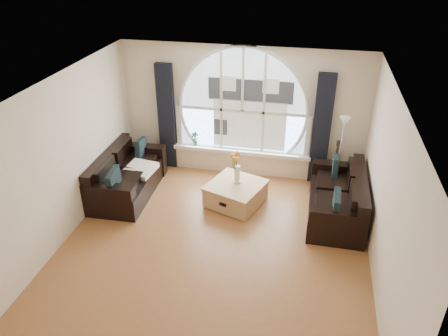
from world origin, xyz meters
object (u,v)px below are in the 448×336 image
(sofa_left, at_px, (127,175))
(potted_plant, at_px, (195,139))
(floor_lamp, at_px, (340,156))
(guitar, at_px, (335,162))
(vase_flowers, at_px, (237,164))
(sofa_right, at_px, (337,197))
(coffee_chest, at_px, (236,193))

(sofa_left, height_order, potted_plant, potted_plant)
(floor_lamp, distance_m, guitar, 0.37)
(potted_plant, bearing_deg, sofa_left, -128.92)
(vase_flowers, bearing_deg, sofa_right, -3.10)
(sofa_right, height_order, guitar, guitar)
(coffee_chest, xyz_separation_m, floor_lamp, (1.87, 0.84, 0.57))
(vase_flowers, xyz_separation_m, potted_plant, (-1.13, 1.14, -0.12))
(sofa_left, distance_m, floor_lamp, 4.14)
(vase_flowers, height_order, guitar, vase_flowers)
(sofa_left, xyz_separation_m, floor_lamp, (4.02, 0.90, 0.40))
(sofa_right, relative_size, vase_flowers, 2.70)
(vase_flowers, bearing_deg, guitar, 29.25)
(sofa_right, height_order, coffee_chest, sofa_right)
(guitar, bearing_deg, floor_lamp, -57.68)
(sofa_left, height_order, coffee_chest, sofa_left)
(sofa_right, xyz_separation_m, coffee_chest, (-1.85, 0.02, -0.17))
(sofa_left, relative_size, guitar, 1.80)
(sofa_right, bearing_deg, vase_flowers, 177.54)
(coffee_chest, xyz_separation_m, potted_plant, (-1.12, 1.22, 0.47))
(coffee_chest, distance_m, vase_flowers, 0.59)
(vase_flowers, distance_m, potted_plant, 1.61)
(coffee_chest, height_order, potted_plant, potted_plant)
(sofa_right, bearing_deg, sofa_left, -178.84)
(sofa_left, height_order, sofa_right, sofa_left)
(sofa_left, relative_size, coffee_chest, 1.99)
(vase_flowers, bearing_deg, sofa_left, -176.38)
(sofa_left, relative_size, sofa_right, 1.01)
(coffee_chest, bearing_deg, sofa_right, 19.01)
(floor_lamp, bearing_deg, coffee_chest, -155.81)
(guitar, distance_m, potted_plant, 2.95)
(sofa_right, xyz_separation_m, guitar, (-0.02, 1.12, 0.13))
(sofa_right, relative_size, floor_lamp, 1.18)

